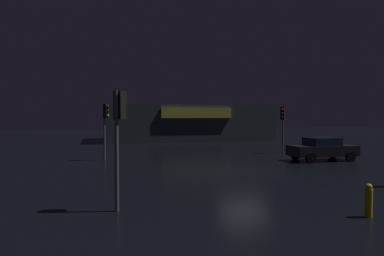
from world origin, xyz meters
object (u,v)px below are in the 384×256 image
car_near (322,149)px  store_building (186,123)px  traffic_signal_cross_right (106,119)px  traffic_signal_main (283,118)px  fire_hydrant (369,201)px  traffic_signal_opposite (119,122)px

car_near → store_building: bearing=99.6°
store_building → traffic_signal_cross_right: 20.73m
traffic_signal_cross_right → car_near: 14.63m
traffic_signal_main → fire_hydrant: (-6.55, -15.94, -2.32)m
car_near → fire_hydrant: car_near is taller
fire_hydrant → traffic_signal_cross_right: bearing=115.2°
traffic_signal_main → fire_hydrant: traffic_signal_main is taller
store_building → traffic_signal_main: store_building is taller
fire_hydrant → store_building: bearing=84.9°
store_building → traffic_signal_cross_right: store_building is taller
traffic_signal_main → car_near: traffic_signal_main is taller
traffic_signal_main → fire_hydrant: bearing=-112.3°
store_building → car_near: (3.75, -22.09, -1.33)m
traffic_signal_opposite → car_near: (13.75, 8.52, -1.97)m
traffic_signal_cross_right → fire_hydrant: (7.17, -15.23, -2.30)m
traffic_signal_main → fire_hydrant: 17.39m
traffic_signal_cross_right → fire_hydrant: bearing=-64.8°
traffic_signal_opposite → traffic_signal_cross_right: traffic_signal_cross_right is taller
fire_hydrant → traffic_signal_main: bearing=67.7°
store_building → traffic_signal_opposite: store_building is taller
traffic_signal_main → car_near: size_ratio=0.83×
traffic_signal_main → car_near: (0.19, -4.75, -2.01)m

